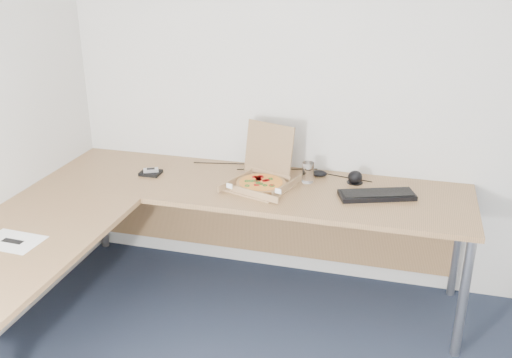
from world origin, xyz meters
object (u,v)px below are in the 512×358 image
(desk, at_px, (174,214))
(drinking_glass, at_px, (308,172))
(keyboard, at_px, (377,195))
(wallet, at_px, (151,173))
(pizza_box, at_px, (262,180))

(desk, distance_m, drinking_glass, 0.84)
(drinking_glass, relative_size, keyboard, 0.29)
(keyboard, height_order, wallet, keyboard)
(pizza_box, bearing_deg, keyboard, 20.66)
(drinking_glass, bearing_deg, keyboard, -16.28)
(desk, height_order, drinking_glass, drinking_glass)
(drinking_glass, relative_size, wallet, 1.01)
(drinking_glass, bearing_deg, pizza_box, -150.69)
(pizza_box, relative_size, wallet, 3.09)
(desk, height_order, keyboard, keyboard)
(desk, distance_m, wallet, 0.54)
(desk, distance_m, keyboard, 1.12)
(keyboard, bearing_deg, pizza_box, 161.41)
(pizza_box, distance_m, keyboard, 0.66)
(keyboard, xyz_separation_m, wallet, (-1.36, -0.01, -0.00))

